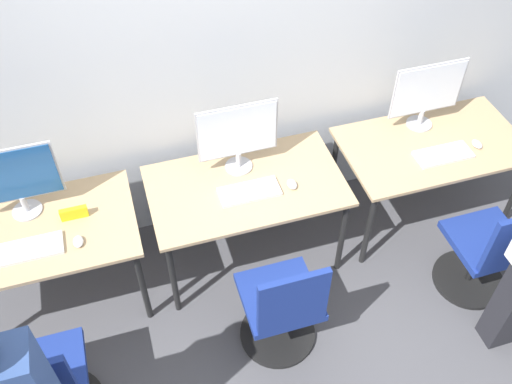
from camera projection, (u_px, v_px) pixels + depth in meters
The scene contains 17 objects.
ground_plane at pixel (262, 293), 3.88m from camera, with size 20.00×20.00×0.00m, color #4C4C51.
wall_back at pixel (222, 49), 3.41m from camera, with size 12.00×0.05×2.80m.
desk_left at pixel (32, 240), 3.38m from camera, with size 1.24×0.72×0.71m.
monitor_left at pixel (14, 179), 3.25m from camera, with size 0.51×0.18×0.49m.
keyboard_left at pixel (29, 249), 3.23m from camera, with size 0.38×0.16×0.02m.
mouse_left at pixel (78, 241), 3.27m from camera, with size 0.06×0.09×0.03m.
desk_center at pixel (246, 192), 3.65m from camera, with size 1.24×0.72×0.71m.
monitor_center at pixel (238, 135), 3.51m from camera, with size 0.51×0.18×0.49m.
keyboard_center at pixel (249, 192), 3.54m from camera, with size 0.38×0.16×0.02m.
mouse_center at pixel (292, 184), 3.58m from camera, with size 0.06×0.09×0.03m.
office_chair_center at pixel (281, 310), 3.35m from camera, with size 0.48×0.48×0.91m.
desk_right at pixel (431, 151), 3.92m from camera, with size 1.24×0.72×0.71m.
monitor_right at pixel (427, 93), 3.80m from camera, with size 0.51×0.18×0.49m.
keyboard_right at pixel (443, 155), 3.77m from camera, with size 0.38×0.16×0.02m.
mouse_right at pixel (477, 144), 3.84m from camera, with size 0.06×0.09×0.03m.
office_chair_right at pixel (487, 254), 3.64m from camera, with size 0.48×0.48×0.91m.
placard_left at pixel (74, 213), 3.38m from camera, with size 0.16×0.03×0.08m.
Camera 1 is at (-0.67, -2.05, 3.30)m, focal length 40.00 mm.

